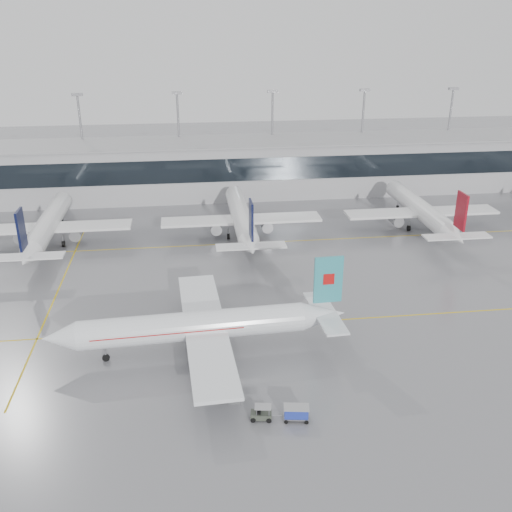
{
  "coord_description": "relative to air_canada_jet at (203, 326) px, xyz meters",
  "views": [
    {
      "loc": [
        -9.97,
        -66.49,
        38.36
      ],
      "look_at": [
        0.0,
        12.0,
        5.0
      ],
      "focal_mm": 40.0,
      "sensor_mm": 36.0,
      "label": 1
    }
  ],
  "objects": [
    {
      "name": "ground",
      "position": [
        8.7,
        5.74,
        -3.69
      ],
      "size": [
        320.0,
        320.0,
        0.0
      ],
      "primitive_type": "plane",
      "color": "slate",
      "rests_on": "ground"
    },
    {
      "name": "taxi_line_main",
      "position": [
        8.7,
        5.74,
        -3.69
      ],
      "size": [
        120.0,
        0.25,
        0.01
      ],
      "primitive_type": "cube",
      "color": "gold",
      "rests_on": "ground"
    },
    {
      "name": "terminal_glass",
      "position": [
        8.7,
        60.19,
        3.81
      ],
      "size": [
        180.0,
        0.2,
        5.0
      ],
      "primitive_type": "cube",
      "color": "black",
      "rests_on": "ground"
    },
    {
      "name": "taxi_line_cross",
      "position": [
        -21.3,
        20.74,
        -3.69
      ],
      "size": [
        0.25,
        60.0,
        0.01
      ],
      "primitive_type": "cube",
      "color": "gold",
      "rests_on": "ground"
    },
    {
      "name": "baggage_tug",
      "position": [
        5.26,
        -13.55,
        -3.14
      ],
      "size": [
        3.31,
        1.68,
        1.57
      ],
      "rotation": [
        0.0,
        0.0,
        -0.16
      ],
      "color": "#3A4036",
      "rests_on": "ground"
    },
    {
      "name": "terminal",
      "position": [
        8.7,
        67.74,
        2.31
      ],
      "size": [
        180.0,
        15.0,
        12.0
      ],
      "primitive_type": "cube",
      "color": "#9A9A9E",
      "rests_on": "ground"
    },
    {
      "name": "air_canada_jet",
      "position": [
        0.0,
        0.0,
        0.0
      ],
      "size": [
        36.87,
        29.61,
        11.62
      ],
      "rotation": [
        0.0,
        0.0,
        3.19
      ],
      "color": "white",
      "rests_on": "ground"
    },
    {
      "name": "light_masts",
      "position": [
        8.7,
        73.74,
        9.65
      ],
      "size": [
        156.4,
        1.0,
        22.6
      ],
      "color": "gray",
      "rests_on": "ground"
    },
    {
      "name": "parked_jet_b",
      "position": [
        -26.3,
        39.43,
        0.02
      ],
      "size": [
        29.64,
        36.96,
        11.72
      ],
      "rotation": [
        0.0,
        0.0,
        1.57
      ],
      "color": "white",
      "rests_on": "ground"
    },
    {
      "name": "taxi_line_north",
      "position": [
        8.7,
        35.74,
        -3.69
      ],
      "size": [
        120.0,
        0.25,
        0.01
      ],
      "primitive_type": "cube",
      "color": "gold",
      "rests_on": "ground"
    },
    {
      "name": "parked_jet_c",
      "position": [
        8.7,
        39.43,
        0.02
      ],
      "size": [
        29.64,
        36.96,
        11.72
      ],
      "rotation": [
        0.0,
        0.0,
        1.57
      ],
      "color": "white",
      "rests_on": "ground"
    },
    {
      "name": "gse_unit",
      "position": [
        2.87,
        -10.26,
        -3.04
      ],
      "size": [
        1.52,
        1.45,
        1.3
      ],
      "primitive_type": "cube",
      "rotation": [
        0.0,
        0.0,
        -0.2
      ],
      "color": "slate",
      "rests_on": "ground"
    },
    {
      "name": "baggage_cart",
      "position": [
        8.81,
        -14.13,
        -2.75
      ],
      "size": [
        2.79,
        1.84,
        1.6
      ],
      "rotation": [
        0.0,
        0.0,
        -0.16
      ],
      "color": "gray",
      "rests_on": "ground"
    },
    {
      "name": "terminal_roof",
      "position": [
        8.7,
        67.74,
        8.51
      ],
      "size": [
        182.0,
        16.0,
        0.4
      ],
      "primitive_type": "cube",
      "color": "gray",
      "rests_on": "ground"
    },
    {
      "name": "parked_jet_d",
      "position": [
        43.7,
        39.43,
        0.02
      ],
      "size": [
        29.64,
        36.96,
        11.72
      ],
      "rotation": [
        0.0,
        0.0,
        1.57
      ],
      "color": "white",
      "rests_on": "ground"
    }
  ]
}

